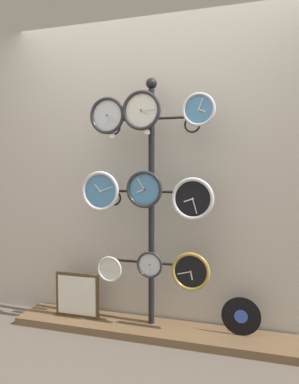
# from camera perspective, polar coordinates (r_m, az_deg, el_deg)

# --- Properties ---
(ground_plane) EXTENTS (12.00, 12.00, 0.00)m
(ground_plane) POSITION_cam_1_polar(r_m,az_deg,el_deg) (2.81, -2.39, -23.52)
(ground_plane) COLOR brown
(shop_wall) EXTENTS (4.40, 0.04, 2.80)m
(shop_wall) POSITION_cam_1_polar(r_m,az_deg,el_deg) (3.05, 1.19, 5.80)
(shop_wall) COLOR #BCB2A3
(shop_wall) RESTS_ON ground_plane
(low_shelf) EXTENTS (2.20, 0.36, 0.06)m
(low_shelf) POSITION_cam_1_polar(r_m,az_deg,el_deg) (3.10, -0.06, -20.23)
(low_shelf) COLOR brown
(low_shelf) RESTS_ON ground_plane
(display_stand) EXTENTS (0.78, 0.41, 1.97)m
(display_stand) POSITION_cam_1_polar(r_m,az_deg,el_deg) (2.94, 0.29, -7.03)
(display_stand) COLOR black
(display_stand) RESTS_ON ground_plane
(clock_top_left) EXTENTS (0.28, 0.04, 0.28)m
(clock_top_left) POSITION_cam_1_polar(r_m,az_deg,el_deg) (2.94, -6.43, 11.48)
(clock_top_left) COLOR silver
(clock_top_center) EXTENTS (0.30, 0.04, 0.30)m
(clock_top_center) POSITION_cam_1_polar(r_m,az_deg,el_deg) (2.84, -1.21, 12.32)
(clock_top_center) COLOR silver
(clock_top_right) EXTENTS (0.24, 0.04, 0.24)m
(clock_top_right) POSITION_cam_1_polar(r_m,az_deg,el_deg) (2.76, 7.54, 12.37)
(clock_top_right) COLOR #4C84B2
(clock_middle_left) EXTENTS (0.31, 0.04, 0.31)m
(clock_middle_left) POSITION_cam_1_polar(r_m,az_deg,el_deg) (2.93, -7.47, 0.13)
(clock_middle_left) COLOR #4C84B2
(clock_middle_center) EXTENTS (0.28, 0.04, 0.28)m
(clock_middle_center) POSITION_cam_1_polar(r_m,az_deg,el_deg) (2.79, -0.78, 0.40)
(clock_middle_center) COLOR #4C84B2
(clock_middle_right) EXTENTS (0.31, 0.04, 0.31)m
(clock_middle_right) POSITION_cam_1_polar(r_m,az_deg,el_deg) (2.72, 6.62, -1.03)
(clock_middle_right) COLOR black
(clock_bottom_left) EXTENTS (0.20, 0.04, 0.20)m
(clock_bottom_left) POSITION_cam_1_polar(r_m,az_deg,el_deg) (3.00, -6.06, -11.57)
(clock_bottom_left) COLOR silver
(clock_bottom_center) EXTENTS (0.20, 0.04, 0.20)m
(clock_bottom_center) POSITION_cam_1_polar(r_m,az_deg,el_deg) (2.88, 0.04, -11.02)
(clock_bottom_center) COLOR silver
(clock_bottom_right) EXTENTS (0.29, 0.04, 0.29)m
(clock_bottom_right) POSITION_cam_1_polar(r_m,az_deg,el_deg) (2.83, 6.32, -11.94)
(clock_bottom_right) COLOR black
(vinyl_record) EXTENTS (0.29, 0.01, 0.29)m
(vinyl_record) POSITION_cam_1_polar(r_m,az_deg,el_deg) (2.96, 13.77, -17.93)
(vinyl_record) COLOR black
(vinyl_record) RESTS_ON low_shelf
(picture_frame) EXTENTS (0.39, 0.02, 0.36)m
(picture_frame) POSITION_cam_1_polar(r_m,az_deg,el_deg) (3.25, -10.97, -15.18)
(picture_frame) COLOR #4C381E
(picture_frame) RESTS_ON low_shelf
(price_tag_upper) EXTENTS (0.04, 0.00, 0.03)m
(price_tag_upper) POSITION_cam_1_polar(r_m,az_deg,el_deg) (2.90, -5.71, 8.50)
(price_tag_upper) COLOR white
(price_tag_mid) EXTENTS (0.04, 0.00, 0.03)m
(price_tag_mid) POSITION_cam_1_polar(r_m,az_deg,el_deg) (2.80, -0.42, 9.10)
(price_tag_mid) COLOR white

